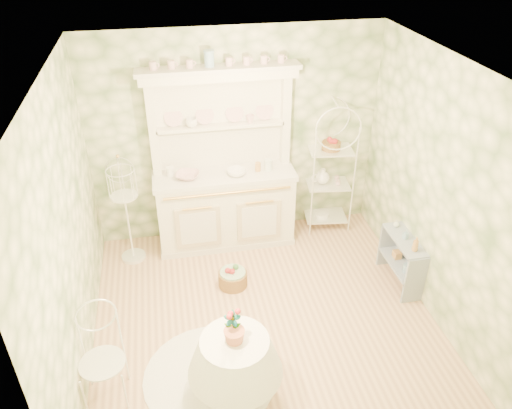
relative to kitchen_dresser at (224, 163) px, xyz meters
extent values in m
plane|color=#DBB188|center=(0.20, -1.52, -1.15)|extent=(3.60, 3.60, 0.00)
plane|color=white|center=(0.20, -1.52, 1.56)|extent=(3.60, 3.60, 0.00)
plane|color=#F6F1CC|center=(-1.60, -1.52, 0.21)|extent=(3.60, 3.60, 0.00)
plane|color=#F6F1CC|center=(2.00, -1.52, 0.21)|extent=(3.60, 3.60, 0.00)
plane|color=#F6F1CC|center=(0.20, 0.28, 0.21)|extent=(3.60, 3.60, 0.00)
plane|color=#F6F1CC|center=(0.20, -3.32, 0.21)|extent=(3.60, 3.60, 0.00)
cube|color=white|center=(0.00, 0.00, 0.00)|extent=(1.87, 0.61, 2.29)
cube|color=white|center=(1.39, 0.10, -0.27)|extent=(0.59, 0.46, 1.76)
cube|color=#8E9BAE|center=(1.88, -1.23, -0.87)|extent=(0.29, 0.66, 0.55)
cylinder|color=white|center=(-0.26, -2.44, -0.82)|extent=(0.77, 0.77, 0.65)
cube|color=white|center=(-1.40, -2.22, -0.74)|extent=(0.44, 0.44, 0.81)
cube|color=white|center=(-1.21, -0.15, -0.44)|extent=(0.35, 0.35, 1.42)
cylinder|color=olive|center=(-0.05, -0.91, -1.04)|extent=(0.36, 0.36, 0.21)
cylinder|color=white|center=(-0.47, -2.17, -1.14)|extent=(1.45, 1.45, 0.01)
imported|color=white|center=(-0.45, -0.04, -0.13)|extent=(0.35, 0.35, 0.07)
imported|color=white|center=(0.14, -0.08, -0.13)|extent=(0.24, 0.24, 0.07)
imported|color=white|center=(-0.34, 0.16, 0.47)|extent=(0.17, 0.17, 0.11)
imported|color=white|center=(0.36, 0.16, 0.47)|extent=(0.12, 0.12, 0.10)
imported|color=#3F7238|center=(-0.27, -2.40, -0.30)|extent=(0.15, 0.11, 0.28)
imported|color=#B88442|center=(1.88, -1.44, -0.46)|extent=(0.08, 0.08, 0.18)
imported|color=#80A9C5|center=(1.88, -1.21, -0.49)|extent=(0.07, 0.07, 0.11)
imported|color=silver|center=(1.88, -0.97, -0.50)|extent=(0.09, 0.09, 0.09)
camera|label=1|loc=(-0.66, -5.39, 2.76)|focal=35.00mm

